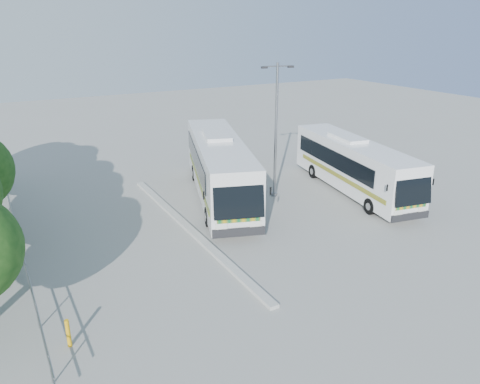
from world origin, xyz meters
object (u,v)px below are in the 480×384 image
coach_main (219,167)px  lamppost (276,125)px  coach_adjacent (354,165)px  bollard (68,333)px

coach_main → lamppost: size_ratio=1.64×
coach_adjacent → coach_main: bearing=169.0°
coach_main → bollard: (-10.40, -9.83, -1.43)m
coach_adjacent → lamppost: lamppost is taller
lamppost → bollard: (-13.43, -8.52, -3.82)m
bollard → lamppost: bearing=32.4°
lamppost → bollard: lamppost is taller
coach_main → coach_adjacent: bearing=-2.7°
lamppost → coach_adjacent: bearing=-8.5°
coach_main → bollard: size_ratio=12.86×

